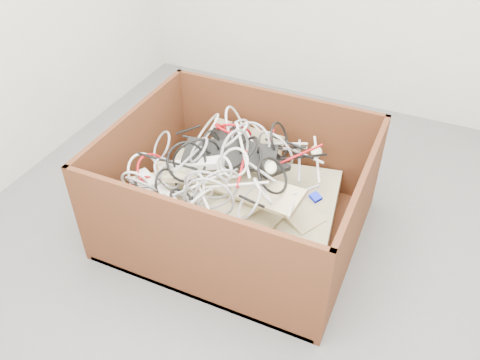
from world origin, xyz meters
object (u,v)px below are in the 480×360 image
at_px(power_strip_right, 157,189).
at_px(vga_plug, 316,197).
at_px(power_strip_left, 195,165).
at_px(cardboard_box, 235,207).

relative_size(power_strip_right, vga_plug, 5.78).
distance_m(power_strip_left, power_strip_right, 0.20).
relative_size(cardboard_box, vga_plug, 25.33).
relative_size(cardboard_box, power_strip_left, 4.01).
bearing_deg(vga_plug, cardboard_box, -150.62).
bearing_deg(cardboard_box, power_strip_right, -144.29).
xyz_separation_m(power_strip_left, power_strip_right, (-0.12, -0.15, -0.07)).
bearing_deg(cardboard_box, power_strip_left, -161.62).
bearing_deg(vga_plug, power_strip_left, -143.72).
height_order(cardboard_box, power_strip_right, cardboard_box).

